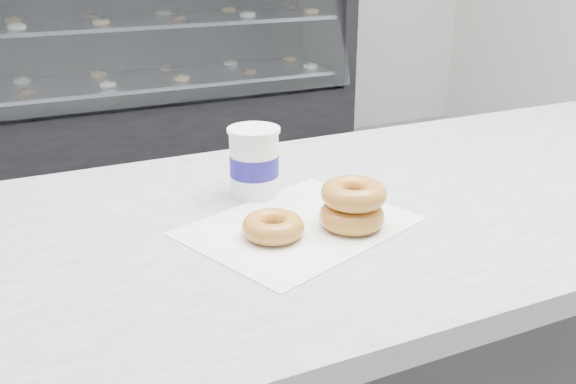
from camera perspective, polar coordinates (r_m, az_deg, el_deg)
name	(u,v)px	position (r m, az deg, el deg)	size (l,w,h in m)	color
counter	(433,380)	(1.46, 12.80, -16.00)	(3.06, 0.76, 0.90)	#333335
display_case	(140,95)	(3.78, -13.04, 8.36)	(2.40, 0.74, 1.25)	black
wax_paper	(299,226)	(1.03, 0.98, -3.04)	(0.34, 0.26, 0.00)	white
donut_single	(273,226)	(0.98, -1.33, -3.07)	(0.10, 0.10, 0.03)	gold
donut_stack	(353,205)	(1.02, 5.77, -1.14)	(0.15, 0.15, 0.07)	gold
coffee_cup	(254,161)	(1.13, -3.02, 2.75)	(0.11, 0.11, 0.12)	white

